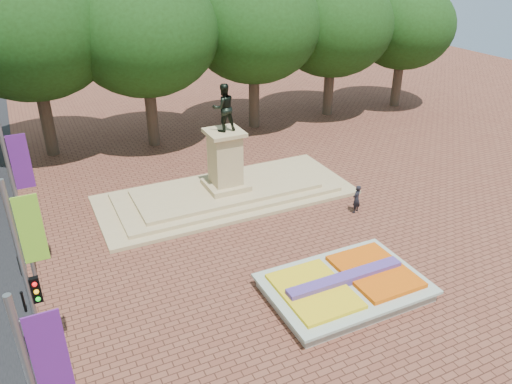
{
  "coord_description": "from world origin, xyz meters",
  "views": [
    {
      "loc": [
        -9.25,
        -15.05,
        12.79
      ],
      "look_at": [
        -0.13,
        3.88,
        2.2
      ],
      "focal_mm": 35.0,
      "sensor_mm": 36.0,
      "label": 1
    }
  ],
  "objects": [
    {
      "name": "ground",
      "position": [
        0.0,
        0.0,
        0.0
      ],
      "size": [
        90.0,
        90.0,
        0.0
      ],
      "primitive_type": "plane",
      "color": "brown",
      "rests_on": "ground"
    },
    {
      "name": "banner_poles",
      "position": [
        -10.08,
        -1.31,
        3.88
      ],
      "size": [
        0.88,
        11.17,
        7.0
      ],
      "color": "slate",
      "rests_on": "ground"
    },
    {
      "name": "bollard_row",
      "position": [
        -10.7,
        -1.5,
        0.53
      ],
      "size": [
        0.12,
        13.12,
        0.98
      ],
      "color": "black",
      "rests_on": "ground"
    },
    {
      "name": "pedestrian",
      "position": [
        5.47,
        3.43,
        0.77
      ],
      "size": [
        0.66,
        0.57,
        1.54
      ],
      "primitive_type": "imported",
      "rotation": [
        0.0,
        0.0,
        3.57
      ],
      "color": "black",
      "rests_on": "ground"
    },
    {
      "name": "tree_row_back",
      "position": [
        2.33,
        18.0,
        6.67
      ],
      "size": [
        44.8,
        8.8,
        10.43
      ],
      "color": "#37251E",
      "rests_on": "ground"
    },
    {
      "name": "flower_bed",
      "position": [
        1.03,
        -2.0,
        0.38
      ],
      "size": [
        6.3,
        4.3,
        0.91
      ],
      "color": "gray",
      "rests_on": "ground"
    },
    {
      "name": "monument",
      "position": [
        0.0,
        8.0,
        0.88
      ],
      "size": [
        14.0,
        6.0,
        6.4
      ],
      "color": "tan",
      "rests_on": "ground"
    }
  ]
}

